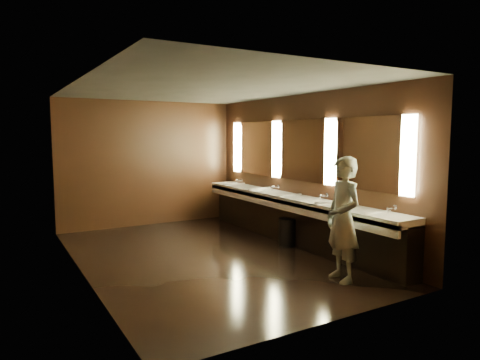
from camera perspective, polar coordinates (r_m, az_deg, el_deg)
name	(u,v)px	position (r m, az deg, el deg)	size (l,w,h in m)	color
floor	(207,256)	(7.37, -4.37, -10.05)	(6.00, 6.00, 0.00)	black
ceiling	(206,88)	(7.13, -4.55, 12.13)	(4.00, 6.00, 0.02)	#2D2D2B
wall_back	(149,163)	(9.89, -12.09, 2.18)	(4.00, 0.02, 2.80)	black
wall_front	(331,196)	(4.62, 12.05, -2.05)	(4.00, 0.02, 2.80)	black
wall_left	(80,180)	(6.50, -20.53, 0.00)	(0.02, 6.00, 2.80)	black
wall_right	(302,169)	(8.18, 8.24, 1.48)	(0.02, 6.00, 2.80)	black
sink_counter	(292,217)	(8.18, 7.01, -4.90)	(0.55, 5.40, 1.01)	black
mirror_band	(301,150)	(8.15, 8.17, 3.93)	(0.06, 5.03, 1.15)	#FFF7B5
person	(343,219)	(6.14, 13.58, -5.08)	(0.64, 0.42, 1.75)	#7EB0BC
trash_bin	(287,232)	(7.99, 6.35, -6.94)	(0.33, 0.33, 0.51)	black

